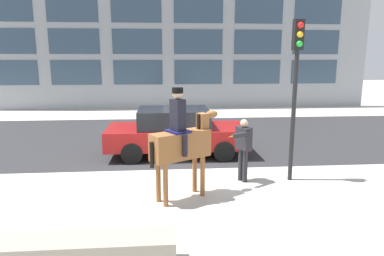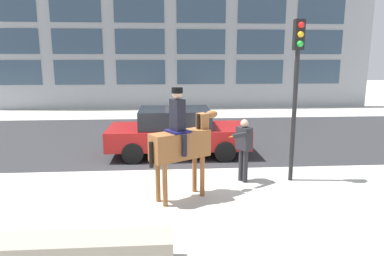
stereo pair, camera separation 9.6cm
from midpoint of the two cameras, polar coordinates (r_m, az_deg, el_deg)
name	(u,v)px [view 2 (the right image)]	position (r m, az deg, el deg)	size (l,w,h in m)	color
ground_plane	(177,175)	(9.42, -2.29, -7.86)	(80.00, 80.00, 0.00)	beige
road_surface	(174,136)	(13.99, -2.88, -1.40)	(25.67, 8.50, 0.01)	#2D2D30
mounted_horse_lead	(182,142)	(7.55, -1.39, -2.29)	(1.63, 1.16, 2.52)	brown
pedestrian_bystander	(244,146)	(8.78, 8.90, -2.90)	(0.73, 0.77, 1.63)	#232328
street_car_near_lane	(177,131)	(11.20, -2.23, -0.54)	(4.51, 2.07, 1.53)	maroon
traffic_light	(297,76)	(8.90, 17.34, 8.34)	(0.24, 0.29, 4.04)	black
planter_ledge	(83,253)	(5.71, -17.27, -19.25)	(2.73, 0.56, 0.49)	#9E9384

